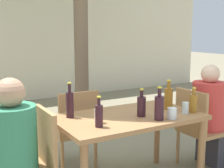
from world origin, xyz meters
TOP-DOWN VIEW (x-y plane):
  - cafe_building_wall at (0.00, 4.37)m, footprint 10.00×0.08m
  - dining_table_front at (0.00, 0.00)m, footprint 1.33×0.78m
  - patio_chair_0 at (-0.90, 0.00)m, footprint 0.44×0.44m
  - patio_chair_1 at (0.90, 0.00)m, footprint 0.44×0.44m
  - patio_chair_2 at (-0.27, 0.62)m, footprint 0.44×0.44m
  - person_seated_0 at (-1.13, -0.00)m, footprint 0.59×0.37m
  - person_seated_1 at (1.13, -0.00)m, footprint 0.58×0.36m
  - wine_bottle_0 at (0.15, -0.26)m, footprint 0.08×0.08m
  - amber_bottle_1 at (0.47, 0.00)m, footprint 0.08×0.08m
  - wine_bottle_2 at (0.09, -0.08)m, footprint 0.08×0.08m
  - amber_bottle_3 at (0.60, -0.22)m, footprint 0.07×0.07m
  - wine_bottle_4 at (-0.49, 0.21)m, footprint 0.07×0.07m
  - wine_bottle_5 at (-0.40, -0.17)m, footprint 0.06×0.06m
  - drinking_glass_0 at (0.27, -0.28)m, footprint 0.08×0.08m
  - drinking_glass_1 at (0.50, -0.22)m, footprint 0.06×0.06m
  - drinking_glass_2 at (-0.35, -0.07)m, footprint 0.07×0.07m
  - drinking_glass_3 at (0.49, 0.15)m, footprint 0.07×0.07m

SIDE VIEW (x-z plane):
  - patio_chair_0 at x=-0.90m, z-range 0.05..0.93m
  - patio_chair_1 at x=0.90m, z-range 0.05..0.93m
  - patio_chair_2 at x=-0.27m, z-range 0.05..0.93m
  - person_seated_1 at x=1.13m, z-range -0.06..1.08m
  - person_seated_0 at x=-1.13m, z-range -0.06..1.10m
  - dining_table_front at x=0.00m, z-range 0.27..0.99m
  - drinking_glass_0 at x=0.27m, z-range 0.72..0.82m
  - drinking_glass_3 at x=0.49m, z-range 0.72..0.83m
  - drinking_glass_1 at x=0.50m, z-range 0.72..0.83m
  - drinking_glass_2 at x=-0.35m, z-range 0.72..0.84m
  - amber_bottle_3 at x=0.60m, z-range 0.69..0.94m
  - wine_bottle_5 at x=-0.40m, z-range 0.69..0.95m
  - wine_bottle_2 at x=0.09m, z-range 0.69..0.95m
  - amber_bottle_1 at x=0.47m, z-range 0.69..0.98m
  - wine_bottle_0 at x=0.15m, z-range 0.69..0.98m
  - wine_bottle_4 at x=-0.49m, z-range 0.69..1.01m
  - cafe_building_wall at x=0.00m, z-range 0.00..2.80m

